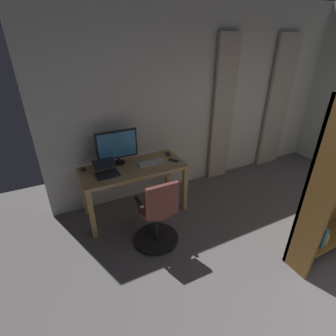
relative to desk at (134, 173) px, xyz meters
name	(u,v)px	position (x,y,z in m)	size (l,w,h in m)	color
back_room_partition	(205,99)	(-1.44, -0.47, 0.79)	(5.14, 0.10, 2.86)	silver
curtain_left_panel	(278,104)	(-3.01, -0.36, 0.55)	(0.52, 0.06, 2.39)	#B7AB9D
curtain_right_panel	(223,113)	(-1.74, -0.36, 0.55)	(0.40, 0.06, 2.39)	#B7AB9D
desk	(134,173)	(0.00, 0.00, 0.00)	(1.41, 0.64, 0.75)	tan
office_chair	(158,215)	(-0.02, 0.75, -0.21)	(0.56, 0.56, 0.94)	black
computer_monitor	(117,146)	(0.14, -0.20, 0.36)	(0.57, 0.18, 0.47)	black
computer_keyboard	(151,163)	(-0.27, 0.02, 0.11)	(0.38, 0.14, 0.02)	#B7BCC1
laptop	(106,170)	(0.37, 0.04, 0.15)	(0.29, 0.31, 0.15)	#232328
computer_mouse	(83,169)	(0.62, -0.20, 0.12)	(0.06, 0.10, 0.04)	#232328
cell_phone_by_monitor	(173,160)	(-0.58, 0.08, 0.11)	(0.07, 0.14, 0.01)	black
cell_phone_face_up	(168,154)	(-0.60, -0.15, 0.11)	(0.07, 0.14, 0.01)	#232328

